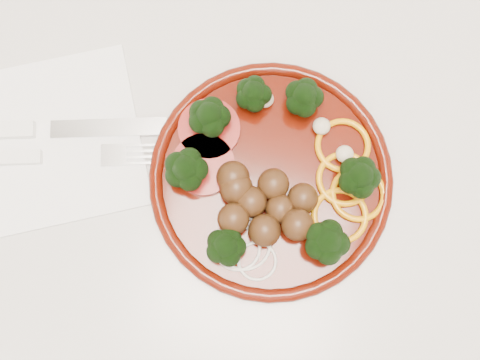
% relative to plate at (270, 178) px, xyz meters
% --- Properties ---
extents(counter, '(2.40, 0.60, 0.90)m').
position_rel_plate_xyz_m(counter, '(-0.09, 0.00, -0.47)').
color(counter, silver).
rests_on(counter, ground).
extents(plate, '(0.25, 0.25, 0.05)m').
position_rel_plate_xyz_m(plate, '(0.00, 0.00, 0.00)').
color(plate, '#450C03').
rests_on(plate, counter).
extents(napkin, '(0.24, 0.24, 0.00)m').
position_rel_plate_xyz_m(napkin, '(-0.23, -0.01, -0.02)').
color(napkin, white).
rests_on(napkin, counter).
extents(knife, '(0.22, 0.08, 0.01)m').
position_rel_plate_xyz_m(knife, '(-0.26, -0.01, -0.01)').
color(knife, silver).
rests_on(knife, napkin).
extents(fork, '(0.20, 0.07, 0.01)m').
position_rel_plate_xyz_m(fork, '(-0.25, -0.03, -0.01)').
color(fork, white).
rests_on(fork, napkin).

